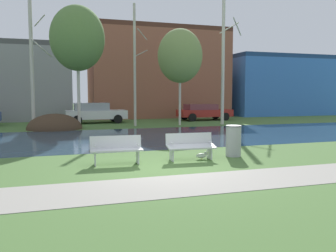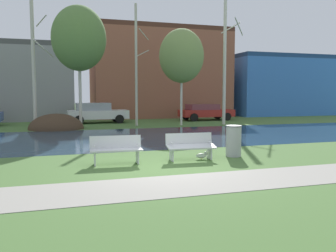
# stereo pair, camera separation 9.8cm
# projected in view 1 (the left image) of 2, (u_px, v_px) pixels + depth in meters

# --- Properties ---
(ground_plane) EXTENTS (120.00, 120.00, 0.00)m
(ground_plane) POSITION_uv_depth(u_px,v_px,m) (112.00, 133.00, 19.73)
(ground_plane) COLOR #476B33
(paved_path_strip) EXTENTS (60.00, 1.96, 0.01)m
(paved_path_strip) POSITION_uv_depth(u_px,v_px,m) (187.00, 184.00, 8.48)
(paved_path_strip) COLOR gray
(paved_path_strip) RESTS_ON ground
(river_band) EXTENTS (80.00, 8.62, 0.01)m
(river_band) POSITION_uv_depth(u_px,v_px,m) (120.00, 138.00, 17.46)
(river_band) COLOR #284256
(river_band) RESTS_ON ground
(soil_mound) EXTENTS (3.33, 2.97, 1.92)m
(soil_mound) POSITION_uv_depth(u_px,v_px,m) (55.00, 129.00, 21.70)
(soil_mound) COLOR #423021
(soil_mound) RESTS_ON ground
(bench_left) EXTENTS (1.63, 0.66, 0.87)m
(bench_left) POSITION_uv_depth(u_px,v_px,m) (116.00, 149.00, 10.90)
(bench_left) COLOR silver
(bench_left) RESTS_ON ground
(bench_right) EXTENTS (1.63, 0.66, 0.87)m
(bench_right) POSITION_uv_depth(u_px,v_px,m) (191.00, 146.00, 11.64)
(bench_right) COLOR silver
(bench_right) RESTS_ON ground
(trash_bin) EXTENTS (0.55, 0.55, 1.08)m
(trash_bin) POSITION_uv_depth(u_px,v_px,m) (233.00, 140.00, 12.28)
(trash_bin) COLOR #999B9E
(trash_bin) RESTS_ON ground
(seagull) EXTENTS (0.44, 0.16, 0.26)m
(seagull) POSITION_uv_depth(u_px,v_px,m) (202.00, 155.00, 11.74)
(seagull) COLOR white
(seagull) RESTS_ON ground
(birch_left) EXTENTS (1.27, 2.00, 8.51)m
(birch_left) POSITION_uv_depth(u_px,v_px,m) (32.00, 58.00, 21.02)
(birch_left) COLOR #BCB7A8
(birch_left) RESTS_ON ground
(birch_center_left) EXTENTS (3.35, 3.35, 7.60)m
(birch_center_left) POSITION_uv_depth(u_px,v_px,m) (77.00, 38.00, 21.75)
(birch_center_left) COLOR beige
(birch_center_left) RESTS_ON ground
(birch_center) EXTENTS (0.95, 1.71, 8.12)m
(birch_center) POSITION_uv_depth(u_px,v_px,m) (135.00, 65.00, 23.55)
(birch_center) COLOR #BCB7A8
(birch_center) RESTS_ON ground
(birch_center_right) EXTENTS (3.06, 3.06, 6.59)m
(birch_center_right) POSITION_uv_depth(u_px,v_px,m) (180.00, 56.00, 24.06)
(birch_center_right) COLOR beige
(birch_center_right) RESTS_ON ground
(birch_right) EXTENTS (1.46, 2.45, 8.67)m
(birch_right) POSITION_uv_depth(u_px,v_px,m) (223.00, 61.00, 24.71)
(birch_right) COLOR beige
(birch_right) RESTS_ON ground
(parked_sedan_second_white) EXTENTS (4.43, 2.13, 1.51)m
(parked_sedan_second_white) POSITION_uv_depth(u_px,v_px,m) (95.00, 112.00, 26.24)
(parked_sedan_second_white) COLOR silver
(parked_sedan_second_white) RESTS_ON ground
(parked_hatch_third_red) EXTENTS (4.44, 2.05, 1.33)m
(parked_hatch_third_red) POSITION_uv_depth(u_px,v_px,m) (204.00, 111.00, 29.00)
(parked_hatch_third_red) COLOR maroon
(parked_hatch_third_red) RESTS_ON ground
(building_brick_low) EXTENTS (12.60, 6.10, 8.25)m
(building_brick_low) POSITION_uv_depth(u_px,v_px,m) (158.00, 73.00, 33.50)
(building_brick_low) COLOR brown
(building_brick_low) RESTS_ON ground
(building_blue_store) EXTENTS (11.66, 9.02, 6.04)m
(building_blue_store) POSITION_uv_depth(u_px,v_px,m) (271.00, 86.00, 38.42)
(building_blue_store) COLOR #3870C6
(building_blue_store) RESTS_ON ground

